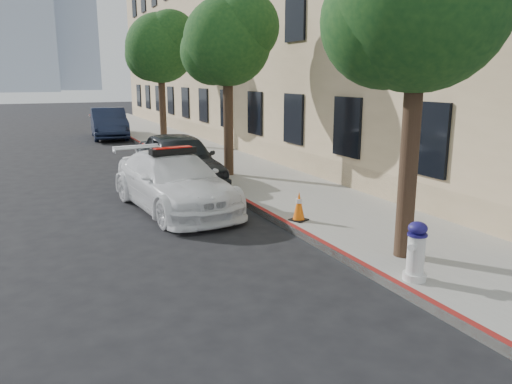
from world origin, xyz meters
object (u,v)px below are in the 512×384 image
at_px(police_car, 174,181).
at_px(fire_hydrant, 416,252).
at_px(parked_car_far, 109,123).
at_px(traffic_cone, 299,206).
at_px(parked_car_mid, 179,160).

bearing_deg(police_car, fire_hydrant, -78.38).
distance_m(parked_car_far, fire_hydrant, 21.59).
xyz_separation_m(police_car, traffic_cone, (1.98, -2.56, -0.22)).
xyz_separation_m(police_car, fire_hydrant, (1.98, -6.06, -0.09)).
height_order(parked_car_mid, parked_car_far, parked_car_far).
height_order(parked_car_mid, traffic_cone, parked_car_mid).
bearing_deg(police_car, parked_car_mid, 65.05).
xyz_separation_m(parked_car_far, traffic_cone, (1.15, -18.05, -0.33)).
xyz_separation_m(parked_car_mid, parked_car_far, (0.00, 13.02, 0.00)).
height_order(parked_car_far, traffic_cone, parked_car_far).
height_order(parked_car_far, fire_hydrant, parked_car_far).
bearing_deg(parked_car_far, traffic_cone, -81.92).
distance_m(parked_car_mid, traffic_cone, 5.17).
distance_m(parked_car_mid, parked_car_far, 13.02).
bearing_deg(police_car, traffic_cone, -58.70).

